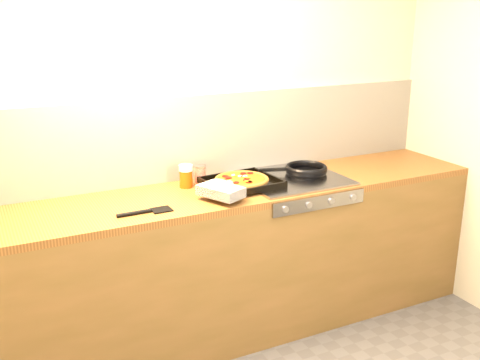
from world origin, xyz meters
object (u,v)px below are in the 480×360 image
frying_pan (305,170)px  juice_glass (186,176)px  tomato_can (200,174)px  pizza_on_tray (235,183)px

frying_pan → juice_glass: bearing=171.2°
tomato_can → juice_glass: size_ratio=0.79×
tomato_can → juice_glass: 0.12m
pizza_on_tray → tomato_can: tomato_can is taller
pizza_on_tray → frying_pan: pizza_on_tray is taller
pizza_on_tray → juice_glass: 0.29m
frying_pan → tomato_can: bearing=165.5°
frying_pan → juice_glass: juice_glass is taller
pizza_on_tray → tomato_can: size_ratio=5.14×
frying_pan → juice_glass: size_ratio=3.43×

